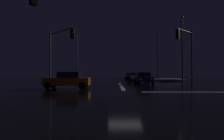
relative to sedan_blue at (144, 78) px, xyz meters
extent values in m
cube|color=black|center=(-3.16, -11.21, -0.85)|extent=(120.00, 120.00, 0.10)
cube|color=white|center=(-3.16, -3.11, -0.80)|extent=(0.35, 13.86, 0.01)
cube|color=yellow|center=(-3.16, 8.49, -0.80)|extent=(22.00, 0.15, 0.01)
ellipsoid|color=white|center=(-12.06, 6.16, -0.58)|extent=(8.72, 1.50, 0.45)
ellipsoid|color=white|center=(5.74, 9.00, -0.52)|extent=(6.11, 1.50, 0.55)
cube|color=navy|center=(0.00, -0.04, -0.13)|extent=(1.80, 4.20, 0.70)
cube|color=black|center=(0.00, 0.16, 0.49)|extent=(1.60, 2.00, 0.55)
cylinder|color=black|center=(0.90, -1.59, -0.48)|extent=(0.22, 0.64, 0.64)
cylinder|color=black|center=(-0.90, -1.59, -0.48)|extent=(0.22, 0.64, 0.64)
cylinder|color=black|center=(0.90, 1.51, -0.48)|extent=(0.22, 0.64, 0.64)
cylinder|color=black|center=(-0.90, 1.51, -0.48)|extent=(0.22, 0.64, 0.64)
sphere|color=#F9EFC6|center=(0.65, -2.16, -0.08)|extent=(0.22, 0.22, 0.22)
sphere|color=#F9EFC6|center=(-0.65, -2.16, -0.08)|extent=(0.22, 0.22, 0.22)
cube|color=slate|center=(0.45, 5.47, -0.13)|extent=(1.80, 4.20, 0.70)
cube|color=black|center=(0.45, 5.67, 0.49)|extent=(1.60, 2.00, 0.55)
cylinder|color=black|center=(1.35, 3.92, -0.48)|extent=(0.22, 0.64, 0.64)
cylinder|color=black|center=(-0.45, 3.92, -0.48)|extent=(0.22, 0.64, 0.64)
cylinder|color=black|center=(1.35, 7.02, -0.48)|extent=(0.22, 0.64, 0.64)
cylinder|color=black|center=(-0.45, 7.02, -0.48)|extent=(0.22, 0.64, 0.64)
sphere|color=#F9EFC6|center=(1.10, 3.35, -0.08)|extent=(0.22, 0.22, 0.22)
sphere|color=#F9EFC6|center=(-0.20, 3.35, -0.08)|extent=(0.22, 0.22, 0.22)
cube|color=#B7B7BC|center=(0.17, 11.99, -0.13)|extent=(1.80, 4.20, 0.70)
cube|color=black|center=(0.17, 12.19, 0.49)|extent=(1.60, 2.00, 0.55)
cylinder|color=black|center=(1.07, 10.44, -0.48)|extent=(0.22, 0.64, 0.64)
cylinder|color=black|center=(-0.73, 10.44, -0.48)|extent=(0.22, 0.64, 0.64)
cylinder|color=black|center=(1.07, 13.54, -0.48)|extent=(0.22, 0.64, 0.64)
cylinder|color=black|center=(-0.73, 13.54, -0.48)|extent=(0.22, 0.64, 0.64)
sphere|color=#F9EFC6|center=(0.82, 9.87, -0.08)|extent=(0.22, 0.22, 0.22)
sphere|color=#F9EFC6|center=(-0.48, 9.87, -0.08)|extent=(0.22, 0.22, 0.22)
cube|color=black|center=(0.08, 17.53, -0.13)|extent=(1.80, 4.20, 0.70)
cube|color=black|center=(0.08, 17.73, 0.49)|extent=(1.60, 2.00, 0.55)
cylinder|color=black|center=(0.98, 15.98, -0.48)|extent=(0.22, 0.64, 0.64)
cylinder|color=black|center=(-0.82, 15.98, -0.48)|extent=(0.22, 0.64, 0.64)
cylinder|color=black|center=(0.98, 19.08, -0.48)|extent=(0.22, 0.64, 0.64)
cylinder|color=black|center=(-0.82, 19.08, -0.48)|extent=(0.22, 0.64, 0.64)
sphere|color=#F9EFC6|center=(0.73, 15.41, -0.08)|extent=(0.22, 0.22, 0.22)
sphere|color=#F9EFC6|center=(-0.57, 15.41, -0.08)|extent=(0.22, 0.22, 0.22)
cube|color=silver|center=(-0.02, 23.78, -0.13)|extent=(1.80, 4.20, 0.70)
cube|color=black|center=(-0.02, 23.98, 0.49)|extent=(1.60, 2.00, 0.55)
cylinder|color=black|center=(0.88, 22.23, -0.48)|extent=(0.22, 0.64, 0.64)
cylinder|color=black|center=(-0.92, 22.23, -0.48)|extent=(0.22, 0.64, 0.64)
cylinder|color=black|center=(0.88, 25.33, -0.48)|extent=(0.22, 0.64, 0.64)
cylinder|color=black|center=(-0.92, 25.33, -0.48)|extent=(0.22, 0.64, 0.64)
sphere|color=#F9EFC6|center=(0.63, 21.66, -0.08)|extent=(0.22, 0.22, 0.22)
sphere|color=#F9EFC6|center=(-0.67, 21.66, -0.08)|extent=(0.22, 0.22, 0.22)
cube|color=#14512D|center=(0.45, 29.75, -0.13)|extent=(1.80, 4.20, 0.70)
cube|color=black|center=(0.45, 29.95, 0.49)|extent=(1.60, 2.00, 0.55)
cylinder|color=black|center=(1.35, 28.20, -0.48)|extent=(0.22, 0.64, 0.64)
cylinder|color=black|center=(-0.45, 28.20, -0.48)|extent=(0.22, 0.64, 0.64)
cylinder|color=black|center=(1.35, 31.30, -0.48)|extent=(0.22, 0.64, 0.64)
cylinder|color=black|center=(-0.45, 31.30, -0.48)|extent=(0.22, 0.64, 0.64)
sphere|color=#F9EFC6|center=(1.10, 27.63, -0.08)|extent=(0.22, 0.22, 0.22)
sphere|color=#F9EFC6|center=(-0.20, 27.63, -0.08)|extent=(0.22, 0.22, 0.22)
cube|color=#C66014|center=(-8.39, -7.74, -0.13)|extent=(4.20, 1.80, 0.70)
cube|color=black|center=(-8.19, -7.74, 0.49)|extent=(2.00, 1.60, 0.55)
cylinder|color=black|center=(-9.94, -8.64, -0.48)|extent=(0.64, 0.22, 0.64)
cylinder|color=black|center=(-9.94, -6.84, -0.48)|extent=(0.64, 0.22, 0.64)
cylinder|color=black|center=(-6.84, -8.64, -0.48)|extent=(0.64, 0.22, 0.64)
cylinder|color=black|center=(-6.84, -6.84, -0.48)|extent=(0.64, 0.22, 0.64)
sphere|color=#F9EFC6|center=(-10.51, -8.39, -0.08)|extent=(0.22, 0.22, 0.22)
sphere|color=#F9EFC6|center=(-10.51, -7.09, -0.08)|extent=(0.22, 0.22, 0.22)
cylinder|color=#4C4C51|center=(5.34, -2.71, 2.48)|extent=(0.18, 0.18, 6.57)
cylinder|color=#4C4C51|center=(4.11, -3.93, 5.47)|extent=(2.53, 2.53, 0.12)
cube|color=black|center=(2.89, -5.16, 4.84)|extent=(0.46, 0.46, 1.05)
sphere|color=red|center=(2.77, -5.27, 5.19)|extent=(0.22, 0.22, 0.22)
sphere|color=black|center=(2.77, -5.27, 4.84)|extent=(0.22, 0.22, 0.22)
sphere|color=black|center=(2.77, -5.27, 4.50)|extent=(0.22, 0.22, 0.22)
cylinder|color=#4C4C51|center=(-11.66, -2.71, 2.43)|extent=(0.18, 0.18, 6.46)
cylinder|color=#4C4C51|center=(-9.96, -4.41, 5.36)|extent=(3.49, 3.49, 0.12)
cube|color=black|center=(-8.25, -6.12, 4.73)|extent=(0.46, 0.46, 1.05)
sphere|color=red|center=(-8.14, -6.23, 5.08)|extent=(0.22, 0.22, 0.22)
sphere|color=black|center=(-8.14, -6.23, 4.73)|extent=(0.22, 0.22, 0.22)
sphere|color=black|center=(-8.14, -6.23, 4.39)|extent=(0.22, 0.22, 0.22)
sphere|color=black|center=(-8.07, -16.11, 4.34)|extent=(0.22, 0.22, 0.22)
cylinder|color=#424247|center=(6.04, 18.49, 4.17)|extent=(0.20, 0.20, 9.94)
sphere|color=#F9AD47|center=(6.04, 18.49, 9.32)|extent=(0.44, 0.44, 0.44)
cylinder|color=#424247|center=(6.04, 2.49, 3.99)|extent=(0.20, 0.20, 9.58)
sphere|color=#F9AD47|center=(6.04, 2.49, 8.96)|extent=(0.44, 0.44, 0.44)
cylinder|color=#424247|center=(-12.36, 18.49, 4.01)|extent=(0.20, 0.20, 9.62)
sphere|color=#F9AD47|center=(-12.36, 18.49, 9.00)|extent=(0.44, 0.44, 0.44)
camera|label=1|loc=(-4.04, -26.30, 0.63)|focal=31.61mm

